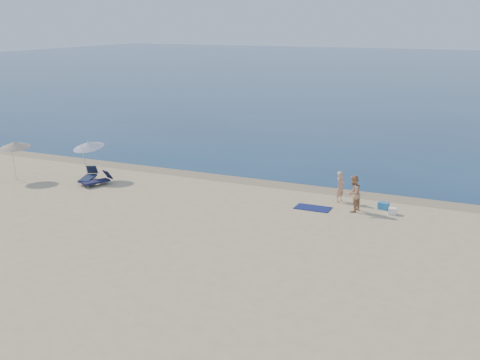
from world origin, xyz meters
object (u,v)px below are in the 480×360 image
at_px(blue_cooler, 384,206).
at_px(umbrella_near, 88,145).
at_px(person_left, 340,187).
at_px(person_right, 353,194).

bearing_deg(blue_cooler, umbrella_near, -162.46).
bearing_deg(blue_cooler, person_left, -175.15).
distance_m(blue_cooler, umbrella_near, 16.92).
bearing_deg(person_right, person_left, -131.77).
bearing_deg(person_left, person_right, -124.04).
height_order(person_left, person_right, person_right).
distance_m(person_left, person_right, 1.63).
bearing_deg(umbrella_near, person_left, 19.58).
height_order(person_left, umbrella_near, umbrella_near).
bearing_deg(blue_cooler, person_right, -130.39).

